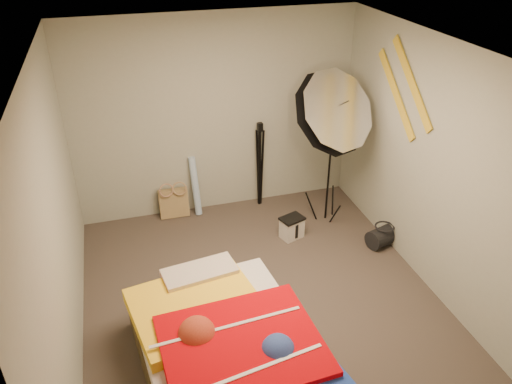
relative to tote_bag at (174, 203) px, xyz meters
name	(u,v)px	position (x,y,z in m)	size (l,w,h in m)	color
floor	(263,303)	(0.62, -1.90, -0.18)	(4.00, 4.00, 0.00)	#493F38
ceiling	(266,56)	(0.62, -1.90, 2.32)	(4.00, 4.00, 0.00)	silver
wall_back	(216,117)	(0.62, 0.10, 1.07)	(3.50, 3.50, 0.00)	#9CA191
wall_front	(371,372)	(0.62, -3.90, 1.07)	(3.50, 3.50, 0.00)	#9CA191
wall_left	(56,228)	(-1.13, -1.90, 1.07)	(4.00, 4.00, 0.00)	#9CA191
wall_right	(436,171)	(2.37, -1.90, 1.07)	(4.00, 4.00, 0.00)	#9CA191
tote_bag	(174,203)	(0.00, 0.00, 0.00)	(0.37, 0.11, 0.37)	tan
wrapping_roll	(195,186)	(0.29, 0.00, 0.20)	(0.09, 0.09, 0.77)	#528DCA
camera_case	(292,228)	(1.29, -0.89, -0.06)	(0.25, 0.18, 0.25)	beige
duffel_bag	(383,236)	(2.27, -1.34, -0.07)	(0.23, 0.23, 0.38)	black
wall_stripe_upper	(412,83)	(2.35, -1.30, 1.77)	(0.02, 1.10, 0.10)	gold
wall_stripe_lower	(396,94)	(2.35, -1.05, 1.57)	(0.02, 1.10, 0.10)	gold
bed	(231,356)	(0.08, -2.73, 0.10)	(1.62, 2.21, 0.57)	#473920
photo_umbrella	(330,114)	(1.73, -0.78, 1.31)	(1.11, 0.97, 2.09)	black
camera_tripod	(260,159)	(1.14, -0.03, 0.48)	(0.07, 0.07, 1.16)	black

